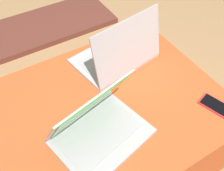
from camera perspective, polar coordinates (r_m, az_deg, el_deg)
name	(u,v)px	position (r m, az deg, el deg)	size (l,w,h in m)	color
ground_plane	(110,156)	(1.50, -0.53, -15.07)	(14.00, 14.00, 0.00)	tan
ottoman	(109,133)	(1.29, -0.61, -10.33)	(0.95, 0.77, 0.48)	maroon
laptop_near	(97,127)	(0.97, -3.21, -8.97)	(0.38, 0.32, 0.24)	#B7B7BC
laptop_far	(118,54)	(1.22, 1.36, 6.86)	(0.40, 0.31, 0.26)	silver
cell_phone	(216,106)	(1.16, 21.74, -4.17)	(0.11, 0.15, 0.01)	red
fireplace_hearth	(30,31)	(2.31, -17.42, 11.27)	(1.40, 0.50, 0.04)	brown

